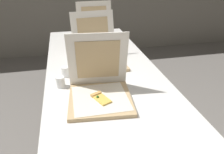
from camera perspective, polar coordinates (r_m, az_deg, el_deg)
table at (r=1.64m, az=-2.06°, el=-0.41°), size 0.85×2.42×0.72m
pizza_box_front at (r=1.30m, az=-3.25°, el=-3.49°), size 0.40×0.41×0.38m
pizza_box_middle at (r=1.78m, az=-3.46°, el=5.45°), size 0.41×0.48×0.38m
pizza_box_back at (r=2.28m, az=-3.83°, el=10.46°), size 0.39×0.40×0.39m
cup_white_far at (r=1.97m, az=-9.91°, el=6.70°), size 0.06×0.06×0.07m
cup_white_mid at (r=1.60m, az=-12.16°, el=1.38°), size 0.06×0.06×0.07m
cup_white_near_center at (r=1.47m, az=-13.44°, el=-1.28°), size 0.06×0.06×0.07m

